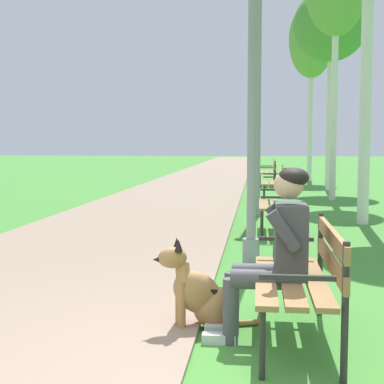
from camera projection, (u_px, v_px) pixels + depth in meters
The scene contains 12 objects.
paved_path at pixel (212, 173), 27.31m from camera, with size 3.46×60.00×0.04m, color gray.
park_bench_near at pixel (305, 272), 4.08m from camera, with size 0.55×1.50×0.85m.
park_bench_mid at pixel (281, 201), 9.09m from camera, with size 0.55×1.50×0.85m.
park_bench_far at pixel (276, 180), 14.08m from camera, with size 0.55×1.50×0.85m.
park_bench_furthest at pixel (269, 170), 19.13m from camera, with size 0.55×1.50×0.85m.
person_seated_on_near_bench at pixel (275, 247), 4.10m from camera, with size 0.74×0.49×1.25m.
dog_shepherd at pixel (203, 295), 4.41m from camera, with size 0.81×0.41×0.71m.
lamp_post_near at pixel (252, 76), 6.63m from camera, with size 0.24×0.24×4.22m.
lamp_post_mid at pixel (258, 97), 11.11m from camera, with size 0.24×0.24×4.47m.
birch_tree_fifth at pixel (331, 25), 16.92m from camera, with size 2.16×2.18×5.97m.
birch_tree_sixth at pixel (311, 41), 21.28m from camera, with size 1.65×1.68×6.64m.
litter_bin at pixel (288, 228), 7.27m from camera, with size 0.36×0.36×0.70m, color #2D6638.
Camera 1 is at (0.22, -3.22, 1.42)m, focal length 54.11 mm.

